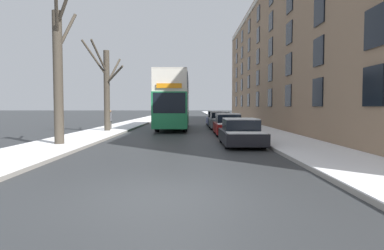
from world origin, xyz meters
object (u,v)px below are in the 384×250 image
Objects in this scene: pedestrian_left_sidewalk at (111,119)px; bare_tree_left_1 at (107,87)px; parked_car_1 at (229,125)px; parked_car_2 at (221,121)px; double_decker_bus at (174,98)px; parked_car_0 at (242,133)px; bare_tree_left_0 at (60,71)px; parked_car_3 at (217,119)px.

bare_tree_left_1 is at bearing 11.41° from pedestrian_left_sidewalk.
parked_car_1 is at bearing 73.09° from pedestrian_left_sidewalk.
parked_car_1 is at bearing -90.00° from parked_car_2.
parked_car_2 is at bearing -1.99° from double_decker_bus.
parked_car_2 is (-0.00, 6.37, 0.02)m from parked_car_1.
pedestrian_left_sidewalk is at bearing -162.92° from parked_car_2.
parked_car_1 is at bearing 90.00° from parked_car_0.
double_decker_bus is 4.40m from parked_car_2.
parked_car_0 is at bearing 5.14° from bare_tree_left_0.
pedestrian_left_sidewalk is at bearing -149.40° from double_decker_bus.
bare_tree_left_0 reaches higher than parked_car_1.
pedestrian_left_sidewalk is at bearing -137.95° from parked_car_3.
parked_car_0 is at bearing 47.90° from pedestrian_left_sidewalk.
bare_tree_left_0 reaches higher than parked_car_2.
parked_car_1 is 6.37m from parked_car_2.
bare_tree_left_0 reaches higher than parked_car_3.
bare_tree_left_0 is 0.67× the size of double_decker_bus.
bare_tree_left_1 reaches higher than parked_car_3.
bare_tree_left_0 is at bearing -122.96° from parked_car_2.
bare_tree_left_1 is at bearing 90.16° from bare_tree_left_0.
bare_tree_left_1 is at bearing -132.14° from parked_car_3.
double_decker_bus reaches higher than parked_car_3.
bare_tree_left_0 is 20.47m from parked_car_3.
double_decker_bus is (4.61, 4.43, -0.71)m from bare_tree_left_1.
bare_tree_left_0 is 9.07m from parked_car_0.
double_decker_bus is at bearing 43.80° from bare_tree_left_1.
parked_car_3 is (8.55, 18.37, -2.89)m from bare_tree_left_0.
parked_car_0 is 6.04m from parked_car_1.
bare_tree_left_0 is at bearing -141.46° from parked_car_1.
parked_car_3 is (8.57, 9.48, -2.64)m from bare_tree_left_1.
parked_car_2 is 5.19m from parked_car_3.
parked_car_1 is 2.78× the size of pedestrian_left_sidewalk.
double_decker_bus reaches higher than parked_car_0.
bare_tree_left_0 is at bearing -89.84° from bare_tree_left_1.
parked_car_1 is at bearing -13.67° from bare_tree_left_1.
parked_car_3 is (-0.00, 17.60, 0.05)m from parked_car_0.
parked_car_2 is (-0.00, 12.41, 0.06)m from parked_car_0.
bare_tree_left_0 is 4.70× the size of pedestrian_left_sidewalk.
double_decker_bus is at bearing 107.51° from parked_car_0.
parked_car_3 is at bearing 90.00° from parked_car_2.
bare_tree_left_1 is (-0.03, 8.89, -0.24)m from bare_tree_left_0.
parked_car_0 is 1.11× the size of parked_car_3.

